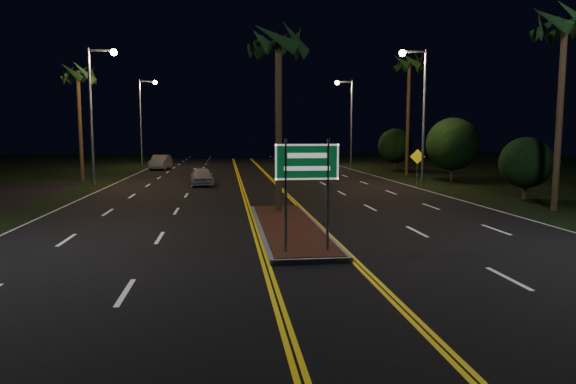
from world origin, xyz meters
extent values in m
plane|color=black|center=(0.00, 0.00, 0.00)|extent=(120.00, 120.00, 0.00)
cube|color=gray|center=(0.00, 7.00, 0.07)|extent=(2.25, 10.25, 0.15)
cube|color=#592819|center=(0.00, 7.00, 0.16)|extent=(2.00, 10.00, 0.02)
cylinder|color=gray|center=(-0.60, 2.80, 1.75)|extent=(0.08, 0.08, 3.20)
cylinder|color=gray|center=(0.60, 2.80, 1.75)|extent=(0.08, 0.08, 3.20)
cube|color=#07471E|center=(0.00, 2.80, 2.70)|extent=(1.80, 0.04, 1.00)
cube|color=white|center=(0.00, 2.77, 2.70)|extent=(1.80, 0.01, 1.00)
cylinder|color=gray|center=(-11.00, 24.00, 4.50)|extent=(0.18, 0.18, 9.00)
cube|color=gray|center=(-10.20, 24.00, 8.85)|extent=(1.60, 0.12, 0.12)
sphere|color=#F2B16D|center=(-9.40, 24.00, 8.75)|extent=(0.44, 0.44, 0.44)
cylinder|color=gray|center=(-11.00, 44.00, 4.50)|extent=(0.18, 0.18, 9.00)
cube|color=gray|center=(-10.20, 44.00, 8.85)|extent=(1.60, 0.12, 0.12)
sphere|color=#F2B16D|center=(-9.40, 44.00, 8.75)|extent=(0.44, 0.44, 0.44)
cylinder|color=gray|center=(11.00, 22.00, 4.50)|extent=(0.18, 0.18, 9.00)
cube|color=gray|center=(10.20, 22.00, 8.85)|extent=(1.60, 0.12, 0.12)
sphere|color=#F2B16D|center=(9.40, 22.00, 8.75)|extent=(0.44, 0.44, 0.44)
cylinder|color=gray|center=(11.00, 42.00, 4.50)|extent=(0.18, 0.18, 9.00)
cube|color=gray|center=(10.20, 42.00, 8.85)|extent=(1.60, 0.12, 0.12)
sphere|color=#F2B16D|center=(9.40, 42.00, 8.75)|extent=(0.44, 0.44, 0.44)
cylinder|color=#382819|center=(0.00, 10.50, 3.75)|extent=(0.28, 0.28, 7.50)
cylinder|color=#382819|center=(-12.80, 28.00, 4.00)|extent=(0.28, 0.28, 8.00)
cylinder|color=#382819|center=(12.50, 10.00, 4.25)|extent=(0.28, 0.28, 8.50)
cylinder|color=#382819|center=(12.80, 30.00, 4.75)|extent=(0.28, 0.28, 9.50)
cylinder|color=#382819|center=(13.50, 14.00, 0.45)|extent=(0.24, 0.24, 0.90)
sphere|color=black|center=(13.50, 14.00, 1.95)|extent=(2.70, 2.70, 2.70)
cylinder|color=#382819|center=(14.00, 24.00, 0.63)|extent=(0.24, 0.24, 1.26)
sphere|color=black|center=(14.00, 24.00, 2.73)|extent=(3.78, 3.78, 3.78)
cylinder|color=#382819|center=(13.80, 36.00, 0.54)|extent=(0.24, 0.24, 1.08)
sphere|color=black|center=(13.80, 36.00, 2.34)|extent=(3.24, 3.24, 3.24)
imported|color=silver|center=(-3.89, 23.70, 0.71)|extent=(2.27, 4.45, 1.43)
imported|color=silver|center=(-8.56, 39.76, 0.81)|extent=(2.59, 5.04, 1.61)
cylinder|color=gray|center=(10.80, 22.46, 1.05)|extent=(0.07, 0.07, 2.11)
cube|color=#DDBB0B|center=(10.80, 22.44, 1.91)|extent=(0.99, 0.30, 1.02)
camera|label=1|loc=(-2.26, -11.35, 3.49)|focal=32.00mm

